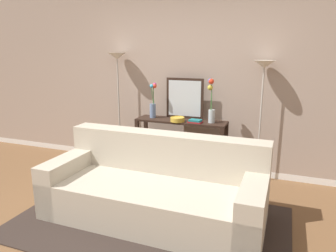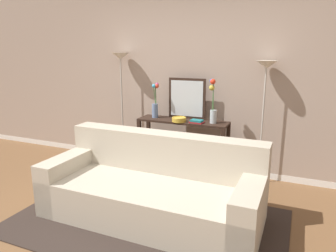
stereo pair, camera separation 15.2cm
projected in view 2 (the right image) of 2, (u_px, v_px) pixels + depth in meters
ground_plane at (115, 235)px, 3.16m from camera, size 16.00×16.00×0.02m
back_wall at (187, 77)px, 4.71m from camera, size 12.00×0.15×2.81m
area_rug at (147, 222)px, 3.37m from camera, size 2.86×1.72×0.01m
couch at (153, 190)px, 3.44m from camera, size 2.35×1.00×0.88m
console_table at (183, 137)px, 4.55m from camera, size 1.31×0.36×0.82m
floor_lamp_left at (121, 77)px, 4.87m from camera, size 0.28×0.28×1.76m
floor_lamp_right at (265, 88)px, 4.06m from camera, size 0.28×0.28×1.67m
wall_mirror at (187, 98)px, 4.55m from camera, size 0.56×0.02×0.59m
vase_tall_flowers at (155, 104)px, 4.62m from camera, size 0.11×0.11×0.52m
vase_short_flowers at (213, 103)px, 4.24m from camera, size 0.12×0.11×0.61m
fruit_bowl at (179, 119)px, 4.39m from camera, size 0.20×0.20×0.06m
book_stack at (197, 121)px, 4.32m from camera, size 0.20×0.14×0.04m
book_row_under_console at (161, 167)px, 4.80m from camera, size 0.37×0.18×0.12m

